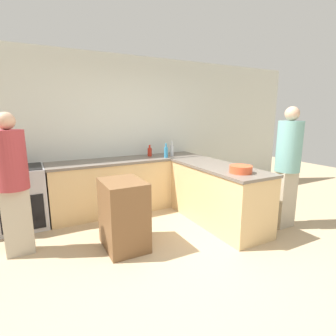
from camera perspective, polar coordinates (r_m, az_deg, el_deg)
ground_plane at (r=3.15m, az=5.93°, el=-20.71°), size 14.00×14.00×0.00m
wall_back at (r=4.92m, az=-10.12°, el=7.67°), size 8.00×0.06×2.70m
counter_back at (r=4.73m, az=-8.39°, el=-3.43°), size 2.70×0.68×0.91m
counter_peninsula at (r=4.18m, az=10.62°, el=-5.58°), size 0.69×1.80×0.91m
range_oven at (r=4.49m, az=-29.18°, el=-5.65°), size 0.66×0.66×0.92m
island_table at (r=3.40m, az=-9.67°, el=-9.95°), size 0.49×0.65×0.88m
mixing_bowl at (r=3.62m, az=15.55°, el=-0.26°), size 0.30×0.30×0.10m
hot_sauce_bottle at (r=4.87m, az=-4.01°, el=3.55°), size 0.08×0.08×0.21m
vinegar_bottle_clear at (r=4.88m, az=0.86°, el=3.93°), size 0.06×0.06×0.28m
dish_soap_bottle at (r=4.70m, az=-0.43°, el=3.52°), size 0.07×0.07×0.26m
person_by_range at (r=3.55m, az=-30.68°, el=-2.31°), size 0.34×0.34×1.71m
person_at_peninsula at (r=4.20m, az=24.57°, el=0.88°), size 0.35×0.35×1.79m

